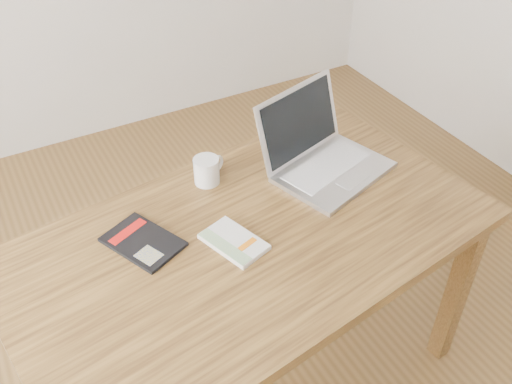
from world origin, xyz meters
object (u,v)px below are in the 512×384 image
desk (251,255)px  white_guidebook (234,242)px  laptop (321,154)px  black_guidebook (143,242)px  coffee_mug (207,170)px

desk → white_guidebook: bearing=-177.1°
desk → laptop: 0.44m
desk → laptop: size_ratio=3.42×
laptop → white_guidebook: bearing=-172.9°
black_guidebook → laptop: size_ratio=0.59×
black_guidebook → laptop: bearing=-18.7°
white_guidebook → coffee_mug: bearing=61.0°
black_guidebook → coffee_mug: coffee_mug is taller
white_guidebook → black_guidebook: white_guidebook is taller
desk → black_guidebook: bearing=149.9°
desk → black_guidebook: 0.34m
black_guidebook → white_guidebook: bearing=-53.4°
desk → laptop: bearing=17.6°
white_guidebook → black_guidebook: 0.27m
desk → laptop: laptop is taller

